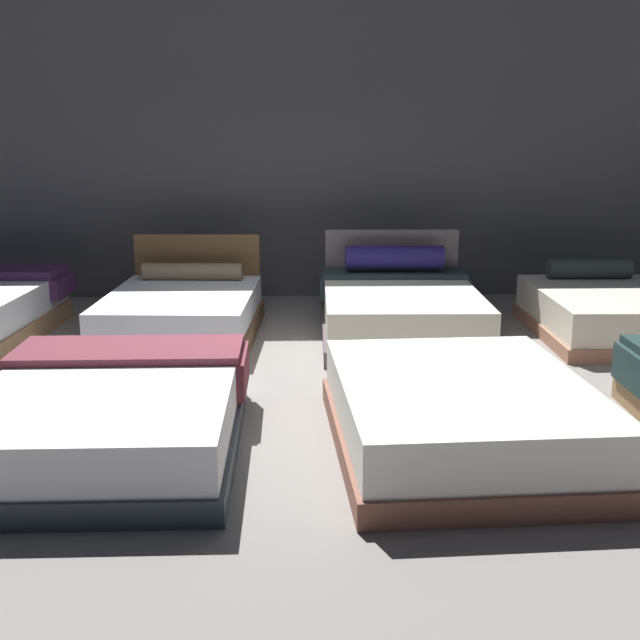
# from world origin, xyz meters

# --- Properties ---
(ground_plane) EXTENTS (18.00, 18.00, 0.02)m
(ground_plane) POSITION_xyz_m (0.00, 0.00, -0.01)
(ground_plane) COLOR gray
(showroom_back_wall) EXTENTS (18.00, 0.06, 3.50)m
(showroom_back_wall) POSITION_xyz_m (0.00, 3.31, 1.75)
(showroom_back_wall) COLOR #47474C
(showroom_back_wall) RESTS_ON ground_plane
(bed_1) EXTENTS (1.69, 2.11, 0.51)m
(bed_1) POSITION_xyz_m (-1.13, -1.49, 0.24)
(bed_1) COLOR #28323A
(bed_1) RESTS_ON ground_plane
(bed_2) EXTENTS (1.72, 2.16, 0.48)m
(bed_2) POSITION_xyz_m (1.13, -1.54, 0.23)
(bed_2) COLOR brown
(bed_2) RESTS_ON ground_plane
(bed_5) EXTENTS (1.58, 2.05, 0.90)m
(bed_5) POSITION_xyz_m (-1.07, 1.39, 0.24)
(bed_5) COLOR brown
(bed_5) RESTS_ON ground_plane
(bed_6) EXTENTS (1.63, 2.12, 0.96)m
(bed_6) POSITION_xyz_m (1.11, 1.31, 0.27)
(bed_6) COLOR #574D51
(bed_6) RESTS_ON ground_plane
(bed_7) EXTENTS (1.51, 1.99, 0.68)m
(bed_7) POSITION_xyz_m (3.23, 1.27, 0.24)
(bed_7) COLOR #9B6851
(bed_7) RESTS_ON ground_plane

